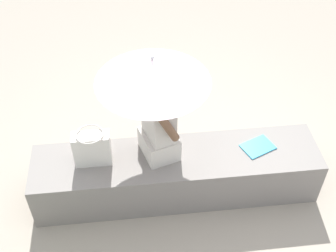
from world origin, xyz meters
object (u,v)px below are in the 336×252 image
object	(u,v)px
magazine	(258,147)
parasol	(153,71)
person_seated	(159,121)
handbag_black	(92,148)

from	to	relation	value
magazine	parasol	bearing A→B (deg)	-27.84
person_seated	handbag_black	world-z (taller)	person_seated
handbag_black	parasol	bearing A→B (deg)	-171.02
handbag_black	person_seated	bearing A→B (deg)	-175.42
parasol	magazine	xyz separation A→B (m)	(-0.93, 0.08, -0.87)
person_seated	parasol	xyz separation A→B (m)	(0.04, -0.04, 0.49)
parasol	magazine	size ratio (longest dim) A/B	3.61
parasol	magazine	world-z (taller)	parasol
magazine	handbag_black	bearing A→B (deg)	-22.80
parasol	handbag_black	distance (m)	0.90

